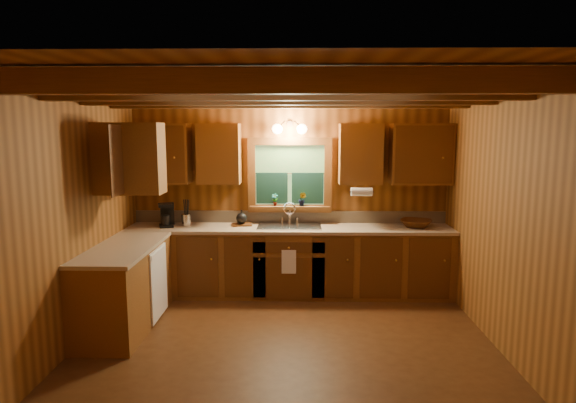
# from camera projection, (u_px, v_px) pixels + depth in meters

# --- Properties ---
(room) EXTENTS (4.20, 4.20, 4.20)m
(room) POSITION_uv_depth(u_px,v_px,m) (286.00, 219.00, 4.78)
(room) COLOR #4C2B12
(room) RESTS_ON ground
(ceiling_beams) EXTENTS (4.20, 2.54, 0.18)m
(ceiling_beams) POSITION_uv_depth(u_px,v_px,m) (286.00, 93.00, 4.60)
(ceiling_beams) COLOR brown
(ceiling_beams) RESTS_ON room
(base_cabinets) EXTENTS (4.20, 2.22, 0.86)m
(base_cabinets) POSITION_uv_depth(u_px,v_px,m) (250.00, 268.00, 6.18)
(base_cabinets) COLOR brown
(base_cabinets) RESTS_ON ground
(countertop) EXTENTS (4.20, 2.24, 0.04)m
(countertop) POSITION_uv_depth(u_px,v_px,m) (250.00, 233.00, 6.12)
(countertop) COLOR tan
(countertop) RESTS_ON base_cabinets
(backsplash) EXTENTS (4.20, 0.02, 0.16)m
(backsplash) POSITION_uv_depth(u_px,v_px,m) (290.00, 217.00, 6.69)
(backsplash) COLOR tan
(backsplash) RESTS_ON room
(dishwasher_panel) EXTENTS (0.02, 0.60, 0.80)m
(dishwasher_panel) POSITION_uv_depth(u_px,v_px,m) (159.00, 283.00, 5.61)
(dishwasher_panel) COLOR white
(dishwasher_panel) RESTS_ON base_cabinets
(upper_cabinets) EXTENTS (4.19, 1.77, 0.78)m
(upper_cabinets) POSITION_uv_depth(u_px,v_px,m) (244.00, 155.00, 6.12)
(upper_cabinets) COLOR brown
(upper_cabinets) RESTS_ON room
(window) EXTENTS (1.12, 0.08, 1.00)m
(window) POSITION_uv_depth(u_px,v_px,m) (290.00, 177.00, 6.59)
(window) COLOR brown
(window) RESTS_ON room
(window_sill) EXTENTS (1.06, 0.14, 0.04)m
(window_sill) POSITION_uv_depth(u_px,v_px,m) (290.00, 207.00, 6.60)
(window_sill) COLOR brown
(window_sill) RESTS_ON room
(wall_sconce) EXTENTS (0.45, 0.21, 0.17)m
(wall_sconce) POSITION_uv_depth(u_px,v_px,m) (290.00, 129.00, 6.38)
(wall_sconce) COLOR black
(wall_sconce) RESTS_ON room
(paper_towel_roll) EXTENTS (0.27, 0.11, 0.11)m
(paper_towel_roll) POSITION_uv_depth(u_px,v_px,m) (362.00, 192.00, 6.26)
(paper_towel_roll) COLOR white
(paper_towel_roll) RESTS_ON upper_cabinets
(dish_towel) EXTENTS (0.18, 0.01, 0.30)m
(dish_towel) POSITION_uv_depth(u_px,v_px,m) (289.00, 262.00, 6.14)
(dish_towel) COLOR white
(dish_towel) RESTS_ON base_cabinets
(sink) EXTENTS (0.82, 0.48, 0.43)m
(sink) POSITION_uv_depth(u_px,v_px,m) (289.00, 230.00, 6.43)
(sink) COLOR silver
(sink) RESTS_ON countertop
(coffee_maker) EXTENTS (0.17, 0.22, 0.31)m
(coffee_maker) POSITION_uv_depth(u_px,v_px,m) (166.00, 215.00, 6.41)
(coffee_maker) COLOR black
(coffee_maker) RESTS_ON countertop
(utensil_crock) EXTENTS (0.12, 0.12, 0.35)m
(utensil_crock) POSITION_uv_depth(u_px,v_px,m) (186.00, 219.00, 6.47)
(utensil_crock) COLOR silver
(utensil_crock) RESTS_ON countertop
(cutting_board) EXTENTS (0.29, 0.23, 0.02)m
(cutting_board) POSITION_uv_depth(u_px,v_px,m) (242.00, 225.00, 6.50)
(cutting_board) COLOR #512C11
(cutting_board) RESTS_ON countertop
(teakettle) EXTENTS (0.15, 0.15, 0.18)m
(teakettle) POSITION_uv_depth(u_px,v_px,m) (242.00, 218.00, 6.49)
(teakettle) COLOR black
(teakettle) RESTS_ON cutting_board
(wicker_basket) EXTENTS (0.51, 0.51, 0.10)m
(wicker_basket) POSITION_uv_depth(u_px,v_px,m) (416.00, 223.00, 6.38)
(wicker_basket) COLOR #48230C
(wicker_basket) RESTS_ON countertop
(potted_plant_left) EXTENTS (0.10, 0.08, 0.17)m
(potted_plant_left) POSITION_uv_depth(u_px,v_px,m) (275.00, 200.00, 6.59)
(potted_plant_left) COLOR #512C11
(potted_plant_left) RESTS_ON window_sill
(potted_plant_right) EXTENTS (0.13, 0.12, 0.19)m
(potted_plant_right) POSITION_uv_depth(u_px,v_px,m) (302.00, 199.00, 6.58)
(potted_plant_right) COLOR #512C11
(potted_plant_right) RESTS_ON window_sill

